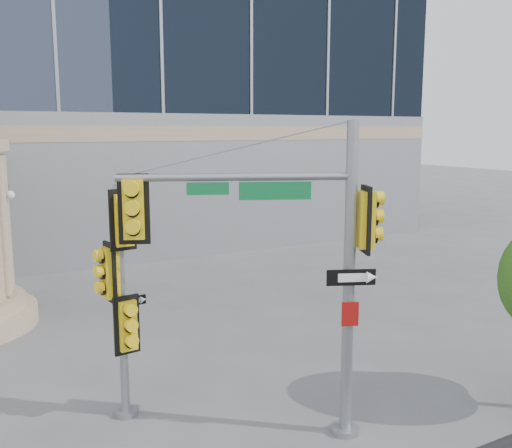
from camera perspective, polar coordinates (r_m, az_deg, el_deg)
ground at (r=11.33m, az=7.14°, el=-18.86°), size 120.00×120.00×0.00m
main_signal_pole at (r=9.57m, az=3.62°, el=-2.29°), size 4.02×2.03×5.51m
secondary_signal_pole at (r=10.63m, az=-13.40°, el=-5.95°), size 0.79×0.58×4.40m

